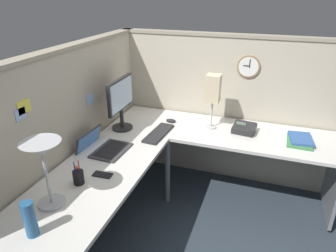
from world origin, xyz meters
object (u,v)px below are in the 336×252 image
(pen_cup, at_px, (78,177))
(desk_lamp_paper, at_px, (213,90))
(keyboard, at_px, (159,133))
(desk_lamp_dome, at_px, (42,154))
(monitor, at_px, (121,100))
(cell_phone, at_px, (103,175))
(thermos_flask, at_px, (30,219))
(book_stack, at_px, (300,140))
(wall_clock, at_px, (249,67))
(computer_mouse, at_px, (171,121))
(laptop, at_px, (101,147))
(office_phone, at_px, (245,129))

(pen_cup, relative_size, desk_lamp_paper, 0.34)
(keyboard, relative_size, desk_lamp_dome, 0.97)
(desk_lamp_dome, bearing_deg, monitor, 4.23)
(cell_phone, xyz_separation_m, thermos_flask, (-0.64, 0.07, 0.10))
(pen_cup, relative_size, cell_phone, 1.25)
(book_stack, height_order, desk_lamp_paper, desk_lamp_paper)
(pen_cup, height_order, cell_phone, pen_cup)
(wall_clock, bearing_deg, computer_mouse, 115.18)
(keyboard, height_order, wall_clock, wall_clock)
(computer_mouse, bearing_deg, book_stack, -91.96)
(computer_mouse, relative_size, desk_lamp_paper, 0.20)
(laptop, xyz_separation_m, book_stack, (0.69, -1.61, -0.00))
(office_phone, xyz_separation_m, book_stack, (-0.05, -0.49, -0.02))
(laptop, bearing_deg, computer_mouse, -27.46)
(book_stack, relative_size, wall_clock, 1.35)
(book_stack, xyz_separation_m, desk_lamp_paper, (0.05, 0.82, 0.36))
(computer_mouse, bearing_deg, cell_phone, 171.09)
(cell_phone, bearing_deg, desk_lamp_paper, -31.34)
(office_phone, bearing_deg, book_stack, -95.42)
(monitor, distance_m, pen_cup, 0.96)
(laptop, distance_m, keyboard, 0.56)
(laptop, distance_m, desk_lamp_dome, 0.81)
(book_stack, bearing_deg, office_phone, 84.58)
(wall_clock, bearing_deg, cell_phone, 148.55)
(desk_lamp_dome, relative_size, pen_cup, 2.47)
(monitor, relative_size, thermos_flask, 2.27)
(monitor, height_order, cell_phone, monitor)
(book_stack, bearing_deg, cell_phone, 126.51)
(office_phone, bearing_deg, thermos_flask, 150.57)
(cell_phone, height_order, desk_lamp_paper, desk_lamp_paper)
(keyboard, bearing_deg, desk_lamp_paper, -49.97)
(pen_cup, distance_m, thermos_flask, 0.51)
(computer_mouse, xyz_separation_m, wall_clock, (0.32, -0.69, 0.54))
(thermos_flask, relative_size, wall_clock, 1.00)
(desk_lamp_dome, bearing_deg, laptop, 5.31)
(computer_mouse, relative_size, thermos_flask, 0.47)
(cell_phone, height_order, thermos_flask, thermos_flask)
(cell_phone, xyz_separation_m, desk_lamp_paper, (1.09, -0.58, 0.38))
(keyboard, distance_m, book_stack, 1.27)
(laptop, xyz_separation_m, desk_lamp_dome, (-0.73, -0.07, 0.34))
(monitor, bearing_deg, keyboard, -91.10)
(thermos_flask, distance_m, desk_lamp_paper, 1.87)
(computer_mouse, bearing_deg, monitor, 126.69)
(keyboard, bearing_deg, monitor, 92.80)
(pen_cup, xyz_separation_m, wall_clock, (1.54, -0.96, 0.50))
(monitor, xyz_separation_m, thermos_flask, (-1.42, -0.16, -0.18))
(laptop, height_order, wall_clock, wall_clock)
(cell_phone, bearing_deg, monitor, 13.14)
(keyboard, xyz_separation_m, pen_cup, (-0.91, 0.25, 0.04))
(desk_lamp_dome, bearing_deg, computer_mouse, -12.03)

